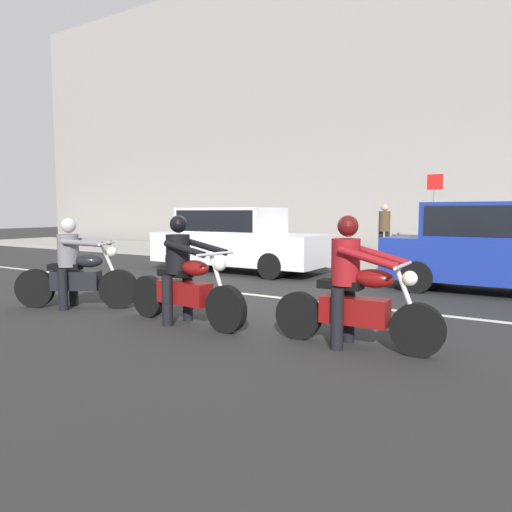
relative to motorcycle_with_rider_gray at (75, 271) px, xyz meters
The scene contains 11 objects.
ground_plane 2.63m from the motorcycle_with_rider_gray, 42.79° to the left, with size 80.00×80.00×0.00m, color #2A2A2A.
sidewalk_slab 9.93m from the motorcycle_with_rider_gray, 79.10° to the left, with size 40.00×4.40×0.14m, color #99968E.
building_facade 14.25m from the motorcycle_with_rider_gray, 81.88° to the left, with size 40.00×1.40×11.64m, color gray.
lane_marking_stripe 3.09m from the motorcycle_with_rider_gray, 60.60° to the left, with size 18.00×0.14×0.01m, color silver.
motorcycle_with_rider_gray is the anchor object (origin of this frame).
motorcycle_with_rider_black_leather 2.32m from the motorcycle_with_rider_gray, ahead, with size 2.21×0.70×1.56m.
motorcycle_with_rider_crimson 4.79m from the motorcycle_with_rider_gray, ahead, with size 2.07×0.70×1.57m.
parked_sedan_white 5.46m from the motorcycle_with_rider_gray, 95.19° to the left, with size 4.79×1.82×1.72m.
parked_hatchback_cobalt_blue 7.86m from the motorcycle_with_rider_gray, 42.94° to the left, with size 4.07×1.76×1.80m.
street_sign_post 10.20m from the motorcycle_with_rider_gray, 68.15° to the left, with size 0.44×0.08×2.58m.
pedestrian_bystander 9.43m from the motorcycle_with_rider_gray, 75.14° to the left, with size 0.34×0.34×1.70m.
Camera 1 is at (4.89, -6.79, 1.61)m, focal length 33.32 mm.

